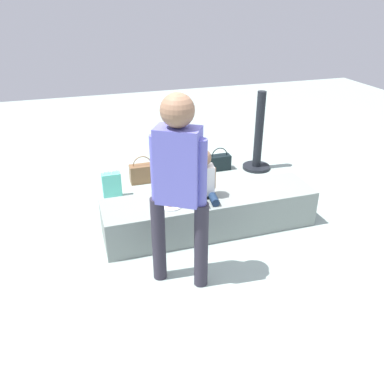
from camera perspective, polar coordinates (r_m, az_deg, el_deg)
ground_plane at (r=3.99m, az=2.56°, el=-5.29°), size 12.00×12.00×0.00m
concrete_ledge at (r=3.90m, az=2.61°, el=-3.00°), size 2.07×0.52×0.37m
child_seated at (r=3.68m, az=1.64°, el=2.10°), size 0.28×0.33×0.48m
adult_standing at (r=2.85m, az=-1.95°, el=2.01°), size 0.41×0.33×1.54m
cake_plate at (r=3.63m, az=-3.08°, el=-1.68°), size 0.22×0.22×0.07m
gift_bag at (r=4.60m, az=-11.45°, el=0.96°), size 0.21×0.10×0.34m
railing_post at (r=5.24m, az=9.49°, el=7.16°), size 0.36×0.36×1.03m
water_bottle_near_gift at (r=4.38m, az=-2.32°, el=-0.67°), size 0.06×0.06×0.21m
water_bottle_far_side at (r=4.70m, az=-3.80°, el=1.39°), size 0.07×0.07×0.22m
party_cup_red at (r=5.10m, az=-2.91°, el=3.01°), size 0.09×0.09×0.11m
cake_box_white at (r=4.51m, az=5.61°, el=-0.27°), size 0.36×0.36×0.14m
handbag_black_leather at (r=5.25m, az=3.94°, el=4.32°), size 0.29×0.14×0.31m
handbag_brown_canvas at (r=4.92m, az=-7.09°, el=2.72°), size 0.32×0.14×0.34m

